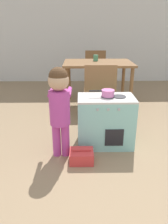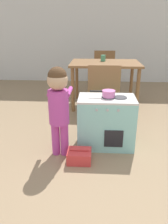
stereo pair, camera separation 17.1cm
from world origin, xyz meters
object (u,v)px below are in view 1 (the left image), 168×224
toy_basket (82,156)px  cup_on_table (96,58)px  dining_table (98,68)px  dining_chair_near (99,91)px  dining_chair_far (96,70)px  play_kitchen (105,121)px  child_figure (59,101)px  toy_pot (108,93)px

toy_basket → cup_on_table: (0.25, 1.85, 0.73)m
dining_table → dining_chair_near: 0.80m
toy_basket → cup_on_table: cup_on_table is taller
dining_table → dining_chair_far: bearing=88.9°
play_kitchen → dining_chair_near: dining_chair_near is taller
dining_chair_near → dining_chair_far: bearing=88.1°
toy_basket → dining_table: (0.29, 1.74, 0.58)m
child_figure → toy_pot: bearing=24.1°
play_kitchen → toy_pot: toy_pot is taller
dining_chair_far → dining_table: bearing=88.9°
play_kitchen → child_figure: child_figure is taller
toy_pot → cup_on_table: size_ratio=2.69×
dining_table → cup_on_table: cup_on_table is taller
play_kitchen → cup_on_table: (-0.02, 1.49, 0.50)m
dining_table → child_figure: bearing=-107.3°
play_kitchen → dining_table: dining_table is taller
cup_on_table → toy_pot: bearing=-88.8°
play_kitchen → toy_basket: bearing=-127.4°
child_figure → dining_chair_far: 2.37m
play_kitchen → cup_on_table: bearing=90.7°
dining_chair_near → dining_table: bearing=87.3°
dining_table → dining_chair_far: size_ratio=1.34×
dining_chair_near → toy_pot: bearing=-86.8°
toy_basket → child_figure: bearing=147.5°
dining_chair_near → cup_on_table: size_ratio=8.26×
dining_chair_far → cup_on_table: size_ratio=8.26×
toy_pot → play_kitchen: bearing=-177.6°
toy_pot → toy_basket: size_ratio=1.15×
child_figure → dining_table: 1.68m
toy_pot → dining_table: 1.38m
toy_basket → dining_chair_far: (0.30, 2.44, 0.40)m
dining_chair_far → child_figure: bearing=77.5°
toy_basket → dining_chair_near: dining_chair_near is taller
dining_table → dining_chair_near: dining_chair_near is taller
toy_pot → dining_chair_near: dining_chair_near is taller
toy_basket → dining_chair_far: bearing=83.0°
toy_pot → dining_chair_near: 0.62m
toy_basket → dining_chair_near: size_ratio=0.28×
dining_chair_far → cup_on_table: cup_on_table is taller
dining_chair_far → dining_chair_near: bearing=88.1°
dining_table → cup_on_table: bearing=106.6°
dining_table → cup_on_table: size_ratio=11.06×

